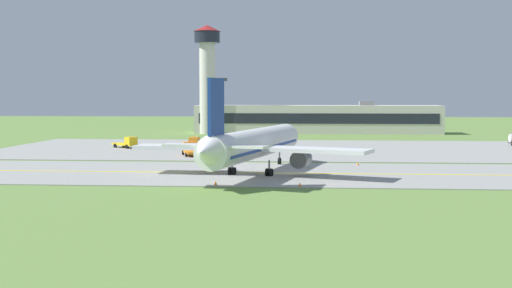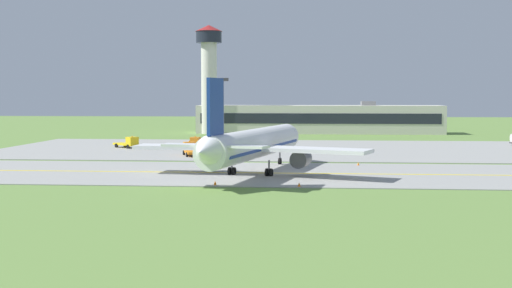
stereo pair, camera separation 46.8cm
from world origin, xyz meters
name	(u,v)px [view 2 (the right image)]	position (x,y,z in m)	size (l,w,h in m)	color
ground_plane	(295,174)	(0.00, 0.00, 0.00)	(500.00, 500.00, 0.00)	olive
taxiway_strip	(295,174)	(0.00, 0.00, 0.05)	(240.00, 28.00, 0.10)	gray
apron_pad	(350,149)	(10.00, 42.00, 0.05)	(140.00, 52.00, 0.10)	gray
taxiway_centreline	(295,173)	(0.00, 0.00, 0.11)	(220.00, 0.60, 0.01)	yellow
airplane_lead	(254,144)	(-5.51, -1.33, 4.13)	(32.13, 39.34, 12.70)	white
service_truck_fuel	(190,149)	(-19.21, 25.85, 1.18)	(4.05, 6.72, 2.59)	orange
service_truck_catering	(129,143)	(-34.79, 41.33, 1.18)	(6.21, 5.70, 2.59)	yellow
service_truck_pushback	(189,143)	(-22.21, 40.94, 1.18)	(6.54, 2.73, 2.59)	orange
terminal_building	(319,119)	(4.49, 99.88, 4.00)	(69.45, 12.06, 9.18)	beige
control_tower	(209,69)	(-26.52, 94.76, 18.16)	(7.60, 7.60, 30.49)	silver
apron_light_mast	(223,102)	(-17.58, 57.79, 9.33)	(2.40, 0.50, 14.70)	gray
traffic_cone_near_edge	(215,183)	(-9.13, -12.71, 0.30)	(0.44, 0.44, 0.60)	orange
traffic_cone_mid_edge	(358,164)	(9.43, 11.15, 0.30)	(0.44, 0.44, 0.60)	orange
traffic_cone_far_edge	(299,185)	(0.87, -13.35, 0.30)	(0.44, 0.44, 0.60)	orange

